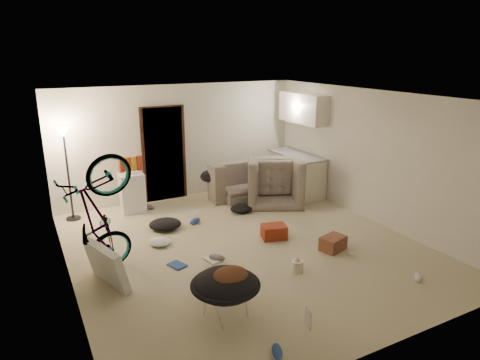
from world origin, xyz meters
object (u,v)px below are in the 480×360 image
kitchen_counter (296,174)px  tv_box (106,265)px  sofa (250,180)px  drink_case_b (274,232)px  drink_case_a (333,243)px  juicer (297,265)px  mini_fridge (132,192)px  bicycle (101,244)px  floor_lamp (66,154)px  saucer_chair (225,290)px  armchair (272,184)px

kitchen_counter → tv_box: (-4.73, -2.18, -0.14)m
kitchen_counter → sofa: kitchen_counter is taller
drink_case_b → kitchen_counter: bearing=63.0°
drink_case_a → juicer: juicer is taller
mini_fridge → drink_case_a: 4.17m
bicycle → drink_case_b: bicycle is taller
floor_lamp → saucer_chair: 4.57m
floor_lamp → mini_fridge: bearing=-4.9°
floor_lamp → juicer: (2.69, -3.78, -1.20)m
juicer → mini_fridge: bearing=112.5°
saucer_chair → juicer: bearing=19.7°
drink_case_a → drink_case_b: bearing=111.0°
sofa → bicycle: 4.43m
floor_lamp → tv_box: floor_lamp is taller
tv_box → juicer: 2.76m
saucer_chair → juicer: saucer_chair is taller
mini_fridge → tv_box: bearing=-108.0°
sofa → mini_fridge: size_ratio=2.69×
kitchen_counter → saucer_chair: size_ratio=1.74×
mini_fridge → tv_box: 2.93m
tv_box → juicer: size_ratio=3.69×
armchair → drink_case_a: 2.63m
armchair → kitchen_counter: bearing=-139.4°
juicer → floor_lamp: bearing=125.4°
floor_lamp → armchair: size_ratio=1.56×
kitchen_counter → saucer_chair: kitchen_counter is taller
floor_lamp → drink_case_b: (3.02, -2.60, -1.19)m
armchair → juicer: (-1.37, -2.92, -0.27)m
tv_box → drink_case_a: (3.54, -0.62, -0.19)m
kitchen_counter → juicer: bearing=-124.4°
sofa → tv_box: sofa is taller
bicycle → juicer: bearing=-123.5°
floor_lamp → bicycle: 2.64m
mini_fridge → tv_box: size_ratio=0.87×
bicycle → saucer_chair: 2.12m
saucer_chair → drink_case_b: (1.77, 1.69, -0.24)m
kitchen_counter → mini_fridge: size_ratio=1.87×
saucer_chair → juicer: 1.55m
kitchen_counter → bicycle: 5.08m
sofa → drink_case_b: 2.56m
bicycle → mini_fridge: 2.64m
sofa → saucer_chair: bearing=57.7°
armchair → saucer_chair: size_ratio=1.34×
sofa → tv_box: bearing=35.3°
mini_fridge → drink_case_a: size_ratio=1.96×
floor_lamp → bicycle: (0.10, -2.51, -0.82)m
armchair → tv_box: bearing=51.6°
drink_case_a → drink_case_b: drink_case_b is taller
floor_lamp → kitchen_counter: bearing=-7.7°
tv_box → juicer: bearing=-37.3°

